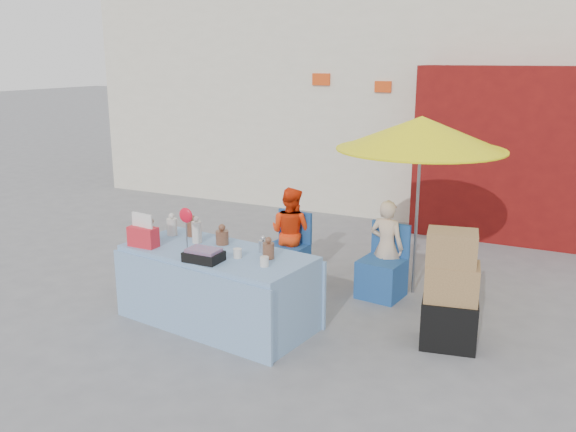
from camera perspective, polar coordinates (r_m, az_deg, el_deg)
The scene contains 10 objects.
ground at distance 6.68m, azimuth -3.00°, elevation -9.42°, with size 80.00×80.00×0.00m, color slate.
backdrop at distance 13.07m, azimuth 15.93°, elevation 15.81°, with size 14.00×8.00×7.80m.
market_table at distance 6.45m, azimuth -6.64°, elevation -6.51°, with size 2.17×1.24×1.25m.
chair_left at distance 7.65m, azimuth -0.18°, elevation -4.16°, with size 0.54×0.53×0.85m.
chair_right at distance 7.21m, azimuth 8.79°, elevation -5.53°, with size 0.54×0.53×0.85m.
vendor_orange at distance 7.67m, azimuth 0.26°, elevation -1.56°, with size 0.56×0.44×1.16m, color #FF390D.
vendor_beige at distance 7.23m, azimuth 9.19°, elevation -2.89°, with size 0.41×0.27×1.13m, color beige.
umbrella at distance 7.02m, azimuth 12.36°, elevation 7.52°, with size 1.90×1.90×2.09m.
box_stack at distance 6.06m, azimuth 14.96°, elevation -7.05°, with size 0.59×0.52×1.16m.
tarp_bundle at distance 7.14m, azimuth -11.44°, elevation -6.68°, with size 0.72×0.57×0.32m, color gold.
Camera 1 is at (3.01, -5.30, 2.73)m, focal length 38.00 mm.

